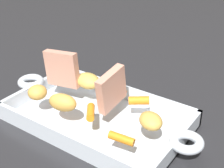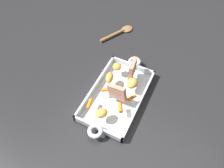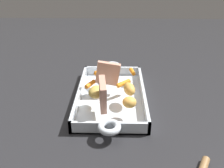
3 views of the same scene
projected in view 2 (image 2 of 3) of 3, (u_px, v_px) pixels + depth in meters
The scene contains 13 objects.
ground_plane at pixel (117, 97), 0.96m from camera, with size 2.36×2.36×0.00m, color #232326.
roasting_dish at pixel (117, 96), 0.95m from camera, with size 0.46×0.22×0.04m.
roast_slice_thin at pixel (132, 69), 0.95m from camera, with size 0.02×0.08×0.08m, color tan.
roast_slice_thick at pixel (117, 92), 0.88m from camera, with size 0.02×0.08×0.08m, color tan.
baby_carrot_southwest at pixel (120, 108), 0.87m from camera, with size 0.02×0.02×0.04m, color orange.
baby_carrot_long at pixel (107, 90), 0.92m from camera, with size 0.02×0.02×0.05m, color orange.
baby_carrot_center_right at pixel (90, 104), 0.88m from camera, with size 0.01×0.01×0.05m, color orange.
baby_carrot_southeast at pixel (131, 98), 0.90m from camera, with size 0.01×0.01×0.05m, color orange.
potato_corner at pixel (101, 113), 0.85m from camera, with size 0.05×0.04×0.03m, color gold.
potato_halved at pixel (109, 77), 0.95m from camera, with size 0.06×0.03×0.04m, color gold.
potato_golden_large at pixel (117, 67), 0.99m from camera, with size 0.04×0.04×0.03m, color gold.
potato_golden_small at pixel (132, 83), 0.93m from camera, with size 0.06×0.05×0.03m, color gold.
serving_spoon at pixel (119, 32), 1.20m from camera, with size 0.20×0.14×0.02m.
Camera 2 is at (-0.47, -0.20, 0.82)m, focal length 34.48 mm.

